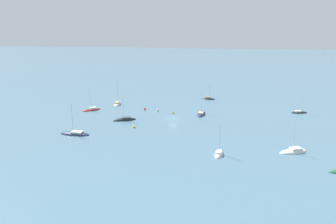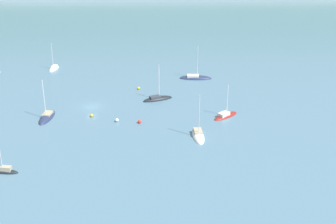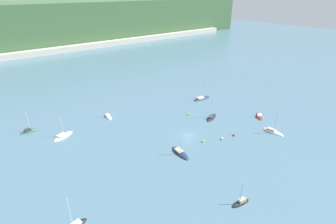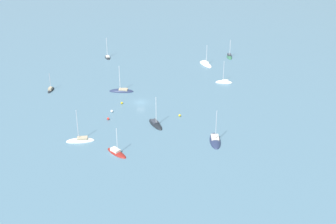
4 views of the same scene
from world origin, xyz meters
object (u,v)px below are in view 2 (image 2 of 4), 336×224
(sailboat_1, at_px, (158,99))
(sailboat_6, at_px, (47,118))
(sailboat_5, at_px, (225,116))
(sailboat_9, at_px, (54,69))
(mooring_buoy_0, at_px, (92,115))
(sailboat_8, at_px, (5,172))
(mooring_buoy_3, at_px, (139,122))
(mooring_buoy_2, at_px, (117,120))
(sailboat_4, at_px, (198,136))
(sailboat_3, at_px, (195,78))
(mooring_buoy_1, at_px, (139,88))

(sailboat_1, relative_size, sailboat_6, 0.97)
(sailboat_5, height_order, sailboat_6, sailboat_6)
(sailboat_9, xyz_separation_m, mooring_buoy_0, (15.47, -34.83, 0.27))
(sailboat_9, bearing_deg, sailboat_8, 12.78)
(sailboat_6, distance_m, mooring_buoy_3, 20.89)
(sailboat_1, relative_size, mooring_buoy_2, 12.29)
(sailboat_9, bearing_deg, mooring_buoy_0, 33.48)
(mooring_buoy_2, bearing_deg, sailboat_4, -23.73)
(sailboat_3, height_order, sailboat_6, sailboat_3)
(sailboat_9, bearing_deg, mooring_buoy_2, 39.06)
(sailboat_1, bearing_deg, sailboat_6, -179.56)
(sailboat_3, height_order, mooring_buoy_3, sailboat_3)
(sailboat_1, relative_size, sailboat_9, 1.12)
(sailboat_6, xyz_separation_m, mooring_buoy_3, (20.63, -3.28, 0.31))
(sailboat_8, xyz_separation_m, sailboat_9, (-3.35, 58.77, -0.07))
(mooring_buoy_2, bearing_deg, sailboat_1, 55.56)
(sailboat_8, distance_m, mooring_buoy_3, 30.60)
(sailboat_4, xyz_separation_m, mooring_buoy_3, (-12.20, 6.69, 0.28))
(sailboat_8, bearing_deg, sailboat_9, -78.12)
(sailboat_4, xyz_separation_m, mooring_buoy_0, (-22.97, 10.33, 0.25))
(sailboat_5, xyz_separation_m, mooring_buoy_0, (-29.82, 0.45, 0.22))
(sailboat_3, xyz_separation_m, sailboat_5, (4.76, -26.08, 0.06))
(mooring_buoy_1, relative_size, mooring_buoy_3, 0.92)
(sailboat_1, xyz_separation_m, sailboat_5, (15.15, -10.51, 0.05))
(mooring_buoy_0, bearing_deg, sailboat_5, -0.87)
(sailboat_1, height_order, sailboat_6, sailboat_6)
(mooring_buoy_3, bearing_deg, mooring_buoy_1, 92.66)
(sailboat_6, relative_size, mooring_buoy_3, 13.15)
(sailboat_8, height_order, mooring_buoy_3, sailboat_8)
(mooring_buoy_1, distance_m, mooring_buoy_2, 20.56)
(sailboat_1, distance_m, mooring_buoy_3, 14.25)
(sailboat_5, xyz_separation_m, mooring_buoy_2, (-23.97, -2.36, 0.26))
(sailboat_4, distance_m, mooring_buoy_1, 30.68)
(mooring_buoy_0, relative_size, mooring_buoy_2, 0.89)
(mooring_buoy_0, height_order, mooring_buoy_2, mooring_buoy_2)
(sailboat_8, bearing_deg, mooring_buoy_1, -109.33)
(sailboat_6, height_order, mooring_buoy_2, sailboat_6)
(sailboat_1, height_order, mooring_buoy_2, sailboat_1)
(mooring_buoy_2, relative_size, mooring_buoy_3, 1.04)
(sailboat_9, bearing_deg, sailboat_1, 60.12)
(sailboat_3, relative_size, mooring_buoy_0, 14.43)
(mooring_buoy_1, bearing_deg, sailboat_1, -56.30)
(sailboat_1, height_order, sailboat_8, sailboat_1)
(sailboat_4, height_order, sailboat_6, sailboat_4)
(sailboat_4, distance_m, mooring_buoy_0, 25.19)
(sailboat_8, bearing_deg, sailboat_4, -150.18)
(sailboat_5, relative_size, sailboat_6, 0.81)
(sailboat_3, distance_m, sailboat_6, 43.54)
(sailboat_8, height_order, mooring_buoy_0, sailboat_8)
(sailboat_5, height_order, sailboat_9, sailboat_9)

